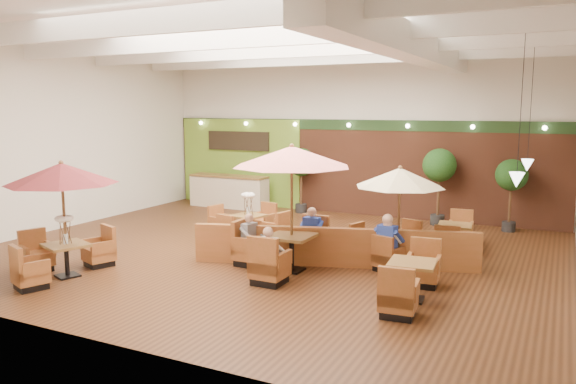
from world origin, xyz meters
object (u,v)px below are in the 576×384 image
Objects in this scene: table_3 at (248,225)px; diner_2 at (251,234)px; booth_divider at (334,247)px; topiary_0 at (301,165)px; table_2 at (397,192)px; diner_1 at (311,229)px; diner_4 at (388,239)px; table_4 at (412,281)px; topiary_2 at (511,178)px; diner_0 at (269,249)px; table_0 at (61,194)px; table_1 at (289,180)px; diner_3 at (388,237)px; table_5 at (454,239)px; topiary_1 at (439,168)px; service_counter at (229,191)px.

table_3 reaches higher than diner_2.
topiary_0 is (-3.52, 5.75, 1.22)m from booth_divider.
table_2 reaches higher than diner_1.
table_2 is at bearing 102.09° from diner_4.
topiary_0 is (-0.39, 4.29, 1.26)m from table_3.
table_4 is at bearing 149.49° from diner_1.
table_3 is at bearing -146.12° from topiary_2.
diner_1 is (2.80, -5.45, -0.91)m from topiary_0.
diner_1 is 1.48m from diner_2.
topiary_2 reaches higher than diner_0.
table_0 is 4.88m from table_1.
table_3 is 4.49m from topiary_0.
table_1 is at bearing -142.71° from diner_3.
table_2 is 4.49m from table_3.
table_1 reaches higher than table_2.
table_1 reaches higher than table_0.
table_0 is at bearing -163.93° from booth_divider.
diner_4 is at bearing 25.56° from table_1.
table_0 reaches higher than table_4.
table_3 is at bearing -174.36° from table_5.
table_2 is (6.11, 4.35, -0.14)m from table_0.
table_1 is 1.10× the size of table_4.
table_3 is 3.40× the size of diner_4.
diner_1 is at bearing -148.71° from table_5.
table_2 is at bearing -131.58° from table_5.
diner_0 reaches higher than table_5.
topiary_1 is at bearing 0.00° from topiary_0.
table_0 reaches higher than service_counter.
topiary_2 is at bearing 78.37° from diner_4.
table_2 is 0.97× the size of table_3.
service_counter is 5.21m from table_3.
table_2 is 2.78× the size of diner_3.
diner_3 is (-0.96, 1.67, 0.41)m from table_4.
diner_0 is 1.06× the size of diner_4.
topiary_2 is (2.09, 0.00, -0.18)m from topiary_1.
table_2 reaches higher than table_5.
table_0 is 1.11× the size of table_2.
table_2 reaches higher than booth_divider.
booth_divider is at bearing 140.56° from table_4.
topiary_0 is 6.80m from diner_2.
topiary_1 is at bearing 107.11° from table_2.
diner_4 is (7.57, -5.34, 0.14)m from service_counter.
service_counter is 8.83m from table_2.
table_0 is 1.10× the size of topiary_1.
topiary_2 is at bearing 75.89° from table_4.
diner_1 is 1.08× the size of diner_2.
diner_4 is at bearing 101.89° from diner_3.
diner_3 reaches higher than diner_0.
diner_0 is (-1.90, -7.55, -1.04)m from topiary_1.
table_3 is (1.82, 4.76, -1.40)m from table_0.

